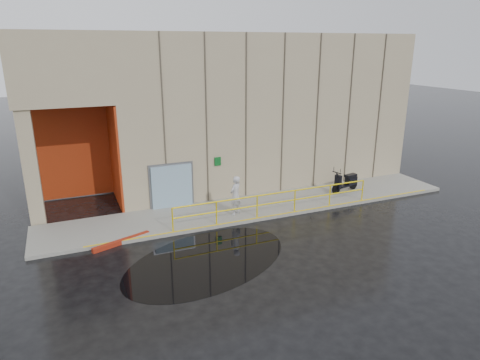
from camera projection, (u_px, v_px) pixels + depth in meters
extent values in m
plane|color=black|center=(210.00, 267.00, 14.99)|extent=(120.00, 120.00, 0.00)
cube|color=gray|center=(258.00, 206.00, 20.40)|extent=(20.00, 3.00, 0.15)
cube|color=tan|center=(243.00, 105.00, 25.66)|extent=(16.00, 10.00, 8.00)
cube|color=tan|center=(58.00, 65.00, 21.19)|extent=(4.00, 10.00, 3.00)
cube|color=tan|center=(31.00, 169.00, 17.77)|extent=(0.60, 0.60, 5.00)
cube|color=#A62B0F|center=(69.00, 150.00, 21.08)|extent=(3.80, 0.15, 4.90)
cube|color=#A62B0F|center=(114.00, 154.00, 20.27)|extent=(0.10, 3.50, 4.90)
cube|color=#96B5CD|center=(172.00, 186.00, 19.88)|extent=(1.90, 0.10, 2.00)
cube|color=slate|center=(172.00, 186.00, 19.95)|extent=(2.10, 0.06, 2.20)
cube|color=#0B531C|center=(218.00, 161.00, 20.50)|extent=(0.32, 0.04, 0.42)
cylinder|color=yellow|center=(277.00, 193.00, 18.99)|extent=(9.50, 0.06, 0.06)
cylinder|color=yellow|center=(276.00, 203.00, 19.12)|extent=(9.50, 0.06, 0.06)
imported|color=#BDBCC2|center=(235.00, 195.00, 19.01)|extent=(0.78, 0.72, 1.79)
cylinder|color=black|center=(336.00, 189.00, 21.85)|extent=(0.52, 0.20, 0.51)
cylinder|color=black|center=(353.00, 184.00, 22.54)|extent=(0.52, 0.20, 0.51)
cube|color=maroon|center=(122.00, 242.00, 16.73)|extent=(2.32, 0.99, 0.18)
cube|color=black|center=(208.00, 260.00, 15.50)|extent=(7.84, 6.48, 0.01)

